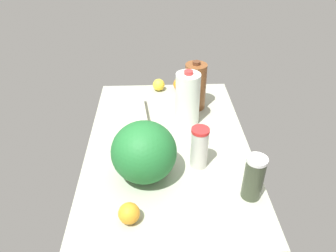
# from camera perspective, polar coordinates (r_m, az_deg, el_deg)

# --- Properties ---
(countertop) EXTENTS (1.20, 0.76, 0.03)m
(countertop) POSITION_cam_1_polar(r_m,az_deg,el_deg) (1.57, -0.00, -3.46)
(countertop) COLOR #A5AB95
(countertop) RESTS_ON ground
(chocolate_milk_jug) EXTENTS (0.12, 0.12, 0.27)m
(chocolate_milk_jug) POSITION_cam_1_polar(r_m,az_deg,el_deg) (1.78, 4.78, 6.91)
(chocolate_milk_jug) COLOR brown
(chocolate_milk_jug) RESTS_ON countertop
(milk_jug) EXTENTS (0.12, 0.12, 0.29)m
(milk_jug) POSITION_cam_1_polar(r_m,az_deg,el_deg) (1.64, 3.42, 4.78)
(milk_jug) COLOR white
(milk_jug) RESTS_ON countertop
(egg_carton) EXTENTS (0.34, 0.15, 0.07)m
(egg_carton) POSITION_cam_1_polar(r_m,az_deg,el_deg) (1.71, -5.77, 2.00)
(egg_carton) COLOR beige
(egg_carton) RESTS_ON countertop
(watermelon) EXTENTS (0.26, 0.26, 0.25)m
(watermelon) POSITION_cam_1_polar(r_m,az_deg,el_deg) (1.31, -4.20, -4.53)
(watermelon) COLOR #216E30
(watermelon) RESTS_ON countertop
(tumbler_cup) EXTENTS (0.08, 0.08, 0.19)m
(tumbler_cup) POSITION_cam_1_polar(r_m,az_deg,el_deg) (1.39, 5.49, -3.75)
(tumbler_cup) COLOR silver
(tumbler_cup) RESTS_ON countertop
(shaker_bottle) EXTENTS (0.08, 0.08, 0.19)m
(shaker_bottle) POSITION_cam_1_polar(r_m,az_deg,el_deg) (1.28, 14.70, -8.69)
(shaker_bottle) COLOR #363E2B
(shaker_bottle) RESTS_ON countertop
(orange_by_jug) EXTENTS (0.08, 0.08, 0.08)m
(orange_by_jug) POSITION_cam_1_polar(r_m,az_deg,el_deg) (1.21, -6.79, -14.87)
(orange_by_jug) COLOR orange
(orange_by_jug) RESTS_ON countertop
(lemon_beside_bowl) EXTENTS (0.07, 0.07, 0.07)m
(lemon_beside_bowl) POSITION_cam_1_polar(r_m,az_deg,el_deg) (1.99, -1.63, 7.18)
(lemon_beside_bowl) COLOR yellow
(lemon_beside_bowl) RESTS_ON countertop
(orange_loose) EXTENTS (0.07, 0.07, 0.07)m
(orange_loose) POSITION_cam_1_polar(r_m,az_deg,el_deg) (2.00, 1.95, 7.28)
(orange_loose) COLOR orange
(orange_loose) RESTS_ON countertop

